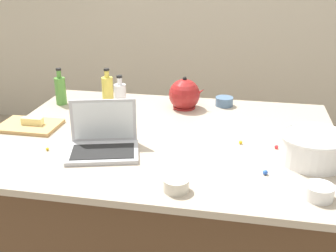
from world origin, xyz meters
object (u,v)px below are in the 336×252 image
at_px(mixing_bowl_large, 314,147).
at_px(ramekin_small, 176,185).
at_px(bottle_vinegar, 120,96).
at_px(butter_stick_left, 32,121).
at_px(laptop, 103,141).
at_px(ramekin_wide, 319,192).
at_px(bottle_olive, 61,90).
at_px(cutting_board, 29,126).
at_px(kettle, 185,95).
at_px(bottle_oil, 108,88).
at_px(ramekin_medium, 224,102).

distance_m(mixing_bowl_large, ramekin_small, 0.63).
xyz_separation_m(bottle_vinegar, butter_stick_left, (-0.36, -0.36, -0.04)).
height_order(laptop, ramekin_small, laptop).
relative_size(bottle_vinegar, ramekin_wide, 1.88).
bearing_deg(butter_stick_left, laptop, -23.30).
bearing_deg(laptop, bottle_olive, 129.01).
height_order(cutting_board, ramekin_small, ramekin_small).
height_order(laptop, butter_stick_left, laptop).
bearing_deg(kettle, bottle_oil, 176.26).
distance_m(bottle_vinegar, cutting_board, 0.53).
xyz_separation_m(bottle_olive, cutting_board, (-0.01, -0.38, -0.08)).
xyz_separation_m(butter_stick_left, ramekin_wide, (1.34, -0.43, -0.01)).
relative_size(laptop, bottle_vinegar, 1.80).
xyz_separation_m(ramekin_small, ramekin_medium, (0.11, 1.00, 0.00)).
bearing_deg(bottle_oil, mixing_bowl_large, -28.37).
distance_m(bottle_oil, kettle, 0.47).
bearing_deg(mixing_bowl_large, bottle_oil, 151.63).
xyz_separation_m(cutting_board, ramekin_small, (0.85, -0.47, 0.02)).
distance_m(bottle_oil, ramekin_medium, 0.70).
bearing_deg(bottle_olive, bottle_oil, 21.96).
bearing_deg(butter_stick_left, bottle_olive, 91.92).
height_order(cutting_board, ramekin_wide, ramekin_wide).
bearing_deg(butter_stick_left, ramekin_wide, -17.57).
relative_size(bottle_oil, ramekin_medium, 1.95).
xyz_separation_m(kettle, ramekin_medium, (0.22, 0.08, -0.05)).
bearing_deg(ramekin_small, mixing_bowl_large, 33.29).
xyz_separation_m(mixing_bowl_large, butter_stick_left, (-1.36, 0.12, -0.03)).
bearing_deg(bottle_oil, ramekin_wide, -39.39).
height_order(mixing_bowl_large, bottle_vinegar, bottle_vinegar).
xyz_separation_m(laptop, ramekin_wide, (0.90, -0.23, -0.02)).
distance_m(bottle_vinegar, butter_stick_left, 0.51).
distance_m(mixing_bowl_large, bottle_olive, 1.46).
bearing_deg(mixing_bowl_large, bottle_olive, 159.98).
distance_m(ramekin_small, ramekin_wide, 0.52).
bearing_deg(kettle, butter_stick_left, -147.98).
xyz_separation_m(kettle, cutting_board, (-0.74, -0.45, -0.07)).
bearing_deg(mixing_bowl_large, kettle, 138.32).
height_order(kettle, butter_stick_left, kettle).
height_order(bottle_olive, kettle, bottle_olive).
height_order(kettle, ramekin_medium, kettle).
height_order(laptop, ramekin_wide, laptop).
xyz_separation_m(mixing_bowl_large, bottle_oil, (-1.12, 0.60, 0.01)).
distance_m(bottle_oil, cutting_board, 0.55).
relative_size(laptop, butter_stick_left, 3.25).
xyz_separation_m(bottle_olive, ramekin_medium, (0.95, 0.15, -0.06)).
distance_m(bottle_vinegar, ramekin_small, 0.96).
xyz_separation_m(bottle_oil, ramekin_small, (0.59, -0.95, -0.06)).
height_order(mixing_bowl_large, ramekin_small, mixing_bowl_large).
bearing_deg(cutting_board, bottle_oil, 61.28).
xyz_separation_m(laptop, bottle_oil, (-0.21, 0.67, 0.03)).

